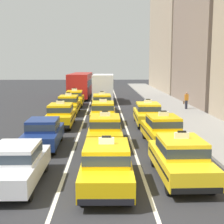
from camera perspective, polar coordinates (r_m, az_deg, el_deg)
name	(u,v)px	position (r m, az deg, el deg)	size (l,w,h in m)	color
ground_plane	(103,209)	(10.33, -1.58, -17.14)	(160.00, 160.00, 0.00)	#2B2B2D
lane_stripe_left_center	(87,112)	(29.68, -4.58, 0.01)	(0.14, 80.00, 0.01)	silver
lane_stripe_center_right	(121,112)	(29.68, 1.60, 0.04)	(0.14, 80.00, 0.01)	silver
sidewalk_curb	(195,120)	(25.71, 14.77, -1.45)	(4.00, 90.00, 0.15)	gray
sedan_left_nearest	(17,163)	(12.34, -16.88, -8.89)	(1.78, 4.31, 1.58)	black
sedan_left_second	(43,132)	(17.35, -12.35, -3.62)	(1.85, 4.33, 1.58)	black
taxi_left_third	(61,115)	(22.90, -9.27, -0.47)	(1.85, 4.57, 1.96)	black
taxi_left_fourth	(69,104)	(28.71, -7.87, 1.42)	(1.82, 4.56, 1.96)	black
taxi_left_fifth	(75,98)	(33.79, -6.80, 2.54)	(1.90, 4.59, 1.96)	black
bus_left_sixth	(81,84)	(42.70, -5.66, 5.12)	(2.70, 11.24, 3.22)	black
taxi_center_nearest	(106,164)	(11.63, -1.01, -9.43)	(1.89, 4.59, 1.96)	black
taxi_center_second	(105,130)	(17.46, -1.26, -3.24)	(1.87, 4.58, 1.96)	black
taxi_center_third	(103,112)	(23.69, -1.62, -0.05)	(1.88, 4.58, 1.96)	black
taxi_center_fourth	(102,103)	(29.57, -1.84, 1.72)	(1.92, 4.60, 1.96)	black
box_truck_center_fifth	(104,87)	(37.08, -1.55, 4.55)	(2.45, 7.02, 3.27)	black
taxi_right_nearest	(180,157)	(12.71, 12.28, -8.04)	(1.89, 4.59, 1.96)	black
taxi_right_second	(163,129)	(17.74, 9.19, -3.16)	(1.96, 4.62, 1.96)	black
taxi_right_third	(148,113)	(23.33, 6.50, -0.24)	(1.90, 4.59, 1.96)	black
pedestrian_near_crosswalk	(186,101)	(31.29, 13.33, 2.04)	(0.47, 0.24, 1.63)	#23232D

